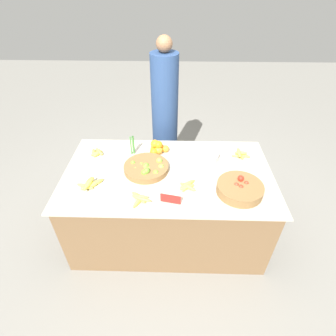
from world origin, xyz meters
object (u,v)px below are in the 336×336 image
at_px(lime_bowl, 147,168).
at_px(vendor_person, 165,122).
at_px(metal_bowl, 203,154).
at_px(price_sign, 171,199).
at_px(tomato_basket, 240,189).

xyz_separation_m(lime_bowl, vendor_person, (0.13, 0.84, -0.00)).
distance_m(lime_bowl, metal_bowl, 0.55).
xyz_separation_m(metal_bowl, vendor_person, (-0.38, 0.63, -0.01)).
xyz_separation_m(lime_bowl, metal_bowl, (0.51, 0.21, 0.01)).
xyz_separation_m(price_sign, vendor_person, (-0.09, 1.24, -0.01)).
bearing_deg(metal_bowl, tomato_basket, -61.83).
distance_m(lime_bowl, vendor_person, 0.85).
bearing_deg(vendor_person, price_sign, -85.90).
distance_m(metal_bowl, vendor_person, 0.74).
height_order(tomato_basket, vendor_person, vendor_person).
bearing_deg(lime_bowl, tomato_basket, -18.86).
bearing_deg(metal_bowl, price_sign, -115.94).
distance_m(lime_bowl, tomato_basket, 0.81).
height_order(tomato_basket, price_sign, tomato_basket).
bearing_deg(tomato_basket, price_sign, -166.47).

